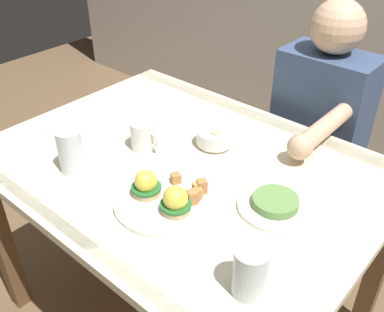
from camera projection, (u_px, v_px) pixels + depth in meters
dining_table at (183, 189)px, 1.42m from camera, size 1.20×0.90×0.74m
eggs_benedict_plate at (164, 197)px, 1.18m from camera, size 0.27×0.27×0.09m
fruit_bowl at (215, 138)px, 1.42m from camera, size 0.12×0.12×0.06m
coffee_mug at (143, 135)px, 1.40m from camera, size 0.11×0.08×0.09m
fork at (59, 131)px, 1.51m from camera, size 0.15×0.07×0.00m
water_glass_near at (250, 274)px, 0.92m from camera, size 0.08×0.08×0.12m
water_glass_far at (71, 153)px, 1.29m from camera, size 0.07×0.07×0.14m
side_plate at (275, 204)px, 1.17m from camera, size 0.20×0.20×0.04m
diner_person at (316, 130)px, 1.70m from camera, size 0.34×0.54×1.14m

